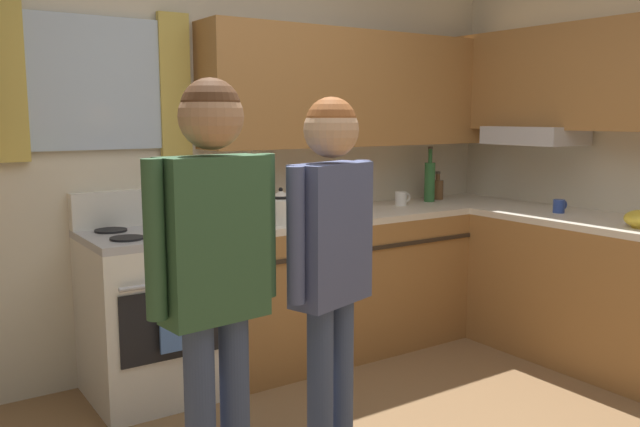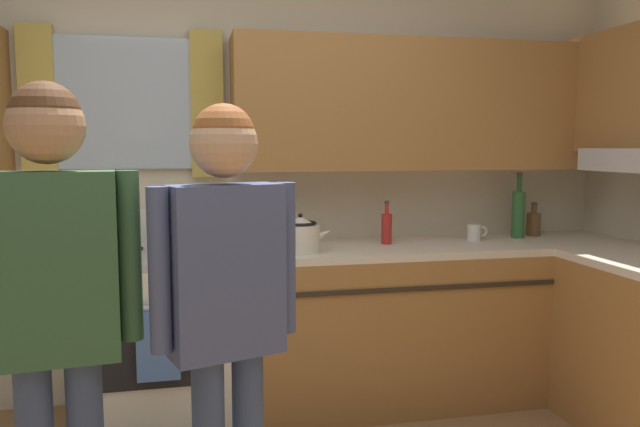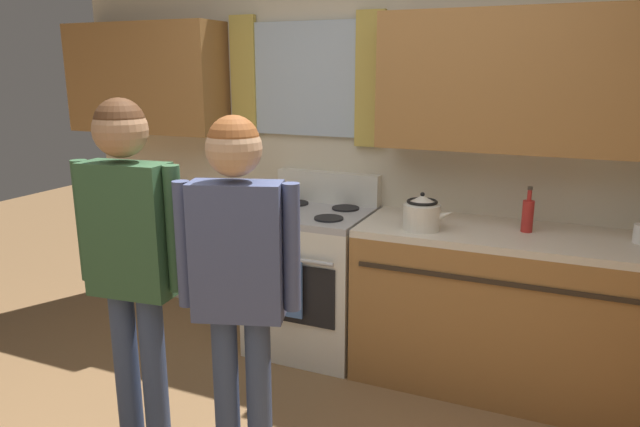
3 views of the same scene
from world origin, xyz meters
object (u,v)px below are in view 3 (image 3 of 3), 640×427
at_px(bottle_sauce_red, 528,215).
at_px(stovetop_kettle, 422,212).
at_px(stove_oven, 312,277).
at_px(adult_in_plaid, 238,266).
at_px(adult_left, 130,244).

distance_m(bottle_sauce_red, stovetop_kettle, 0.56).
xyz_separation_m(stove_oven, stovetop_kettle, (0.72, -0.14, 0.53)).
bearing_deg(adult_in_plaid, stove_oven, 101.71).
xyz_separation_m(adult_left, adult_in_plaid, (0.51, 0.03, -0.03)).
height_order(adult_left, adult_in_plaid, adult_left).
bearing_deg(adult_left, stove_oven, 79.50).
xyz_separation_m(bottle_sauce_red, adult_left, (-1.49, -1.36, 0.04)).
height_order(stove_oven, adult_in_plaid, adult_in_plaid).
bearing_deg(stovetop_kettle, bottle_sauce_red, 18.95).
bearing_deg(stovetop_kettle, adult_left, -129.39).
height_order(stove_oven, bottle_sauce_red, bottle_sauce_red).
relative_size(adult_left, adult_in_plaid, 1.03).
distance_m(bottle_sauce_red, adult_in_plaid, 1.65).
distance_m(stovetop_kettle, adult_left, 1.52).
height_order(stovetop_kettle, adult_left, adult_left).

